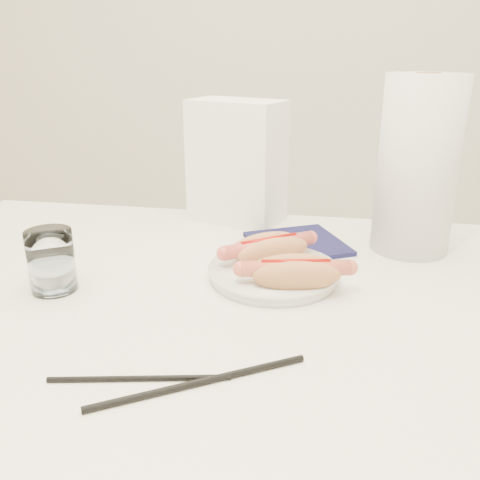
% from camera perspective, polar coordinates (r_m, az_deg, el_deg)
% --- Properties ---
extents(table, '(1.20, 0.80, 0.75)m').
position_cam_1_polar(table, '(0.81, -2.71, -9.67)').
color(table, white).
rests_on(table, ground).
extents(plate, '(0.22, 0.22, 0.02)m').
position_cam_1_polar(plate, '(0.82, 3.68, -3.76)').
color(plate, white).
rests_on(plate, table).
extents(hotdog_left, '(0.14, 0.13, 0.04)m').
position_cam_1_polar(hotdog_left, '(0.84, 3.17, -1.00)').
color(hotdog_left, '#C47E4E').
rests_on(hotdog_left, plate).
extents(hotdog_right, '(0.16, 0.09, 0.04)m').
position_cam_1_polar(hotdog_right, '(0.76, 6.07, -3.55)').
color(hotdog_right, '#BC7C49').
rests_on(hotdog_right, plate).
extents(water_glass, '(0.07, 0.07, 0.09)m').
position_cam_1_polar(water_glass, '(0.82, -19.92, -2.16)').
color(water_glass, silver).
rests_on(water_glass, table).
extents(chopstick_near, '(0.20, 0.05, 0.01)m').
position_cam_1_polar(chopstick_near, '(0.60, -10.94, -14.63)').
color(chopstick_near, black).
rests_on(chopstick_near, table).
extents(chopstick_far, '(0.22, 0.14, 0.01)m').
position_cam_1_polar(chopstick_far, '(0.59, -4.37, -15.23)').
color(chopstick_far, black).
rests_on(chopstick_far, table).
extents(napkin_box, '(0.21, 0.16, 0.25)m').
position_cam_1_polar(napkin_box, '(1.07, -0.38, 8.52)').
color(napkin_box, white).
rests_on(napkin_box, table).
extents(navy_napkin, '(0.21, 0.21, 0.01)m').
position_cam_1_polar(navy_napkin, '(0.96, 6.27, -0.38)').
color(navy_napkin, '#13133D').
rests_on(navy_napkin, table).
extents(paper_towel_roll, '(0.14, 0.14, 0.30)m').
position_cam_1_polar(paper_towel_roll, '(0.95, 18.84, 7.66)').
color(paper_towel_roll, silver).
rests_on(paper_towel_roll, table).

